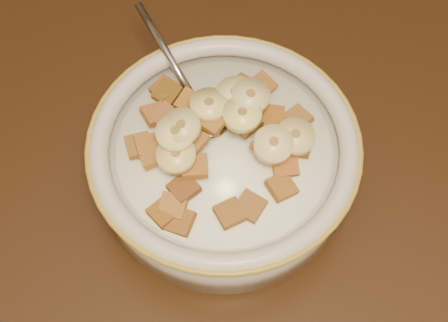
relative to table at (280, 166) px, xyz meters
The scene contains 46 objects.
table is the anchor object (origin of this frame).
chair 0.65m from the table, 94.23° to the left, with size 0.37×0.37×0.84m, color black.
cereal_bowl 0.07m from the table, 124.30° to the right, with size 0.21×0.21×0.05m, color #B3AAA1.
milk 0.09m from the table, 124.30° to the right, with size 0.18×0.18×0.00m, color white.
spoon 0.10m from the table, 153.43° to the right, with size 0.04×0.05×0.01m, color #A8A8AC.
cereal_square_0 0.10m from the table, 129.81° to the right, with size 0.02×0.02×0.01m, color brown.
cereal_square_1 0.13m from the table, 110.33° to the right, with size 0.02×0.02×0.01m, color brown.
cereal_square_2 0.11m from the table, 148.10° to the right, with size 0.02×0.02×0.01m, color brown.
cereal_square_3 0.12m from the table, 157.53° to the right, with size 0.02×0.02×0.01m, color brown.
cereal_square_4 0.08m from the table, 29.96° to the left, with size 0.02×0.02×0.01m, color #945F29.
cereal_square_5 0.15m from the table, 107.76° to the right, with size 0.02×0.02×0.01m, color brown.
cereal_square_6 0.09m from the table, 151.99° to the left, with size 0.02×0.02×0.01m, color brown.
cereal_square_7 0.12m from the table, 138.87° to the right, with size 0.02×0.02×0.01m, color brown.
cereal_square_8 0.13m from the table, 162.99° to the right, with size 0.02×0.02×0.01m, color brown.
cereal_square_9 0.13m from the table, 87.27° to the right, with size 0.02×0.02×0.01m, color #93601E.
cereal_square_10 0.11m from the table, 148.00° to the right, with size 0.02×0.02×0.01m, color brown.
cereal_square_11 0.14m from the table, 135.53° to the right, with size 0.02×0.02×0.01m, color olive.
cereal_square_12 0.10m from the table, 88.91° to the right, with size 0.02×0.02×0.01m, color olive.
cereal_square_13 0.14m from the table, 107.28° to the right, with size 0.02×0.02×0.01m, color brown.
cereal_square_14 0.14m from the table, 129.93° to the right, with size 0.02×0.02×0.01m, color #9D672B.
cereal_square_15 0.15m from the table, 136.51° to the right, with size 0.02×0.02×0.01m, color brown.
cereal_square_16 0.10m from the table, 64.95° to the right, with size 0.02×0.02×0.01m, color brown.
cereal_square_17 0.13m from the table, 165.55° to the right, with size 0.02×0.02×0.01m, color brown.
cereal_square_18 0.14m from the table, 150.53° to the right, with size 0.02×0.02×0.01m, color brown.
cereal_square_19 0.13m from the table, 147.79° to the right, with size 0.02×0.02×0.01m, color brown.
cereal_square_20 0.13m from the table, 114.99° to the right, with size 0.02×0.02×0.01m, color olive.
cereal_square_21 0.10m from the table, 154.39° to the right, with size 0.02×0.02×0.01m, color brown.
cereal_square_22 0.12m from the table, 136.67° to the right, with size 0.02×0.02×0.01m, color brown.
cereal_square_23 0.08m from the table, 39.44° to the right, with size 0.02×0.02×0.01m, color brown.
cereal_square_24 0.15m from the table, 101.58° to the right, with size 0.02×0.02×0.01m, color brown.
cereal_square_25 0.12m from the table, 80.21° to the right, with size 0.02×0.02×0.01m, color brown.
cereal_square_26 0.09m from the table, 168.41° to the left, with size 0.02×0.02×0.01m, color brown.
cereal_square_27 0.12m from the table, 127.93° to the right, with size 0.02×0.02×0.01m, color brown.
cereal_square_28 0.10m from the table, behind, with size 0.02×0.02×0.01m, color brown.
cereal_square_29 0.08m from the table, 148.58° to the right, with size 0.02×0.02×0.01m, color brown.
cereal_square_30 0.09m from the table, 63.49° to the right, with size 0.02×0.02×0.01m, color #9B5521.
cereal_square_31 0.10m from the table, 150.50° to the right, with size 0.02×0.02×0.01m, color brown.
banana_slice_0 0.12m from the table, 148.21° to the right, with size 0.03×0.03×0.01m, color #D5C774.
banana_slice_1 0.11m from the table, 161.79° to the right, with size 0.03×0.03×0.01m, color #FFEC8A.
banana_slice_2 0.14m from the table, 130.81° to the right, with size 0.03×0.03×0.01m, color #FFF19E.
banana_slice_3 0.14m from the table, 122.19° to the right, with size 0.03×0.03×0.01m, color #E2C071.
banana_slice_4 0.11m from the table, 80.14° to the right, with size 0.03×0.03×0.01m, color #FEDE8A.
banana_slice_5 0.11m from the table, 159.91° to the right, with size 0.03×0.03×0.01m, color #D4C374.
banana_slice_6 0.11m from the table, 132.95° to the right, with size 0.03×0.03×0.01m, color #FEF38F.
banana_slice_7 0.10m from the table, 50.45° to the right, with size 0.03×0.03×0.01m, color #F8D87C.
banana_slice_8 0.14m from the table, 132.88° to the right, with size 0.03×0.03×0.01m, color #D1BC82.
Camera 1 is at (0.10, -0.27, 1.24)m, focal length 50.00 mm.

